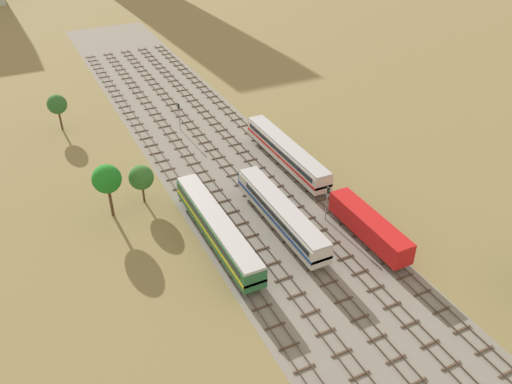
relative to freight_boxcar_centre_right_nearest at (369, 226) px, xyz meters
The scene contains 16 objects.
ground_plane 27.52m from the freight_boxcar_centre_right_nearest, 108.40° to the left, with size 480.00×480.00×0.00m, color olive.
ballast_bed 27.52m from the freight_boxcar_centre_right_nearest, 108.40° to the left, with size 21.29×176.00×0.01m, color gray.
track_far_left 32.16m from the freight_boxcar_centre_right_nearest, 122.63° to the left, with size 2.40×126.00×0.29m.
track_left 30.05m from the freight_boxcar_centre_right_nearest, 115.66° to the left, with size 2.40×126.00×0.29m.
track_centre_left 28.45m from the freight_boxcar_centre_right_nearest, 107.76° to the left, with size 2.40×126.00×0.29m.
track_centre 27.45m from the freight_boxcar_centre_right_nearest, 99.10° to the left, with size 2.40×126.00×0.29m.
track_centre_right 27.11m from the freight_boxcar_centre_right_nearest, 90.01° to the left, with size 2.40×126.00×0.29m.
freight_boxcar_centre_right_nearest is the anchor object (origin of this frame).
diesel_railcar_centre_left_near 11.27m from the freight_boxcar_centre_right_nearest, 140.12° to the left, with size 2.96×20.50×3.80m.
passenger_coach_far_left_mid 19.10m from the freight_boxcar_centre_right_nearest, 154.87° to the left, with size 2.96×22.00×3.80m.
passenger_coach_centre_right_midfar 21.46m from the freight_boxcar_centre_right_nearest, 90.02° to the left, with size 2.96×22.00×3.80m.
signal_post_nearest 6.82m from the freight_boxcar_centre_right_nearest, 108.70° to the left, with size 0.28×0.47×5.23m.
signal_post_near 42.47m from the freight_boxcar_centre_right_nearest, 104.75° to the left, with size 0.28×0.47×5.13m.
lineside_tree_1 34.48m from the freight_boxcar_centre_right_nearest, 144.22° to the left, with size 3.89×3.89×7.83m.
lineside_tree_2 31.53m from the freight_boxcar_centre_right_nearest, 137.03° to the left, with size 3.49×3.49×5.79m.
lineside_tree_3 58.69m from the freight_boxcar_centre_right_nearest, 120.56° to the left, with size 3.42×3.42×6.63m.
Camera 1 is at (-27.27, -10.87, 41.76)m, focal length 36.60 mm.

